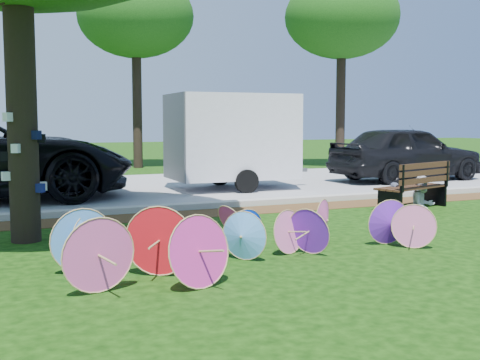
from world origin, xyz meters
The scene contains 11 objects.
ground centered at (0.00, 0.00, 0.00)m, with size 90.00×90.00×0.00m, color black.
mulch_strip centered at (0.00, 4.50, 0.01)m, with size 90.00×1.00×0.01m, color #472D16.
curb centered at (0.00, 5.20, 0.06)m, with size 90.00×0.30×0.12m, color #B7B5AD.
street centered at (0.00, 9.35, 0.01)m, with size 90.00×8.00×0.01m, color gray.
parasol_pile centered at (-0.42, 0.52, 0.36)m, with size 5.26×2.86×0.84m.
dark_pickup centered at (8.70, 8.31, 0.83)m, with size 1.97×4.90×1.67m, color black.
cargo_trailer centered at (2.93, 8.24, 1.40)m, with size 3.15×2.00×2.81m, color white.
park_bench centered at (4.99, 3.48, 0.48)m, with size 1.83×0.70×0.95m, color black, non-canonical shape.
person_left centered at (4.64, 3.53, 0.53)m, with size 0.39×0.25×1.06m, color #3E4154.
person_right centered at (5.34, 3.53, 0.65)m, with size 0.63×0.49×1.29m, color silver.
bg_trees centered at (1.81, 14.38, 5.77)m, with size 20.75×7.83×7.40m.
Camera 1 is at (-3.11, -6.50, 1.81)m, focal length 45.00 mm.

